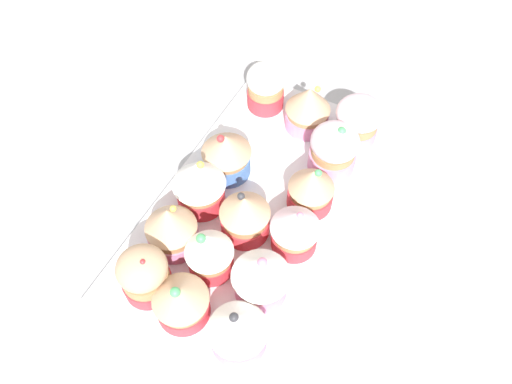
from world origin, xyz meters
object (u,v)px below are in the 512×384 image
cupcake_12 (199,183)px  cupcake_6 (181,300)px  cupcake_1 (261,275)px  cupcake_11 (171,227)px  baking_tray (256,208)px  cupcake_2 (295,228)px  cupcake_5 (358,120)px  cupcake_3 (311,188)px  cupcake_9 (311,108)px  cupcake_8 (245,215)px  cupcake_10 (144,274)px  cupcake_14 (266,86)px  cupcake_4 (334,149)px  napkin (295,45)px  cupcake_0 (238,329)px  cupcake_7 (209,252)px  cupcake_13 (227,154)px

cupcake_12 → cupcake_6: bearing=-156.7°
cupcake_1 → cupcake_11: bearing=86.6°
baking_tray → cupcake_6: bearing=178.1°
cupcake_2 → cupcake_5: size_ratio=1.07×
cupcake_1 → cupcake_2: bearing=-5.8°
cupcake_1 → cupcake_3: size_ratio=1.15×
cupcake_6 → cupcake_9: cupcake_9 is taller
cupcake_8 → cupcake_12: 6.94cm
cupcake_12 → cupcake_10: bearing=-176.8°
cupcake_14 → cupcake_4: bearing=-115.0°
cupcake_6 → cupcake_12: bearing=23.3°
cupcake_9 → cupcake_12: 19.31cm
cupcake_4 → cupcake_9: size_ratio=1.02×
cupcake_4 → napkin: 26.17cm
cupcake_1 → cupcake_8: bearing=40.7°
cupcake_0 → cupcake_3: 19.78cm
cupcake_5 → cupcake_11: 28.91cm
cupcake_11 → cupcake_12: cupcake_12 is taller
cupcake_9 → cupcake_6: bearing=178.3°
cupcake_14 → napkin: bearing=8.1°
cupcake_3 → cupcake_14: 18.04cm
cupcake_8 → cupcake_11: size_ratio=0.98×
cupcake_4 → cupcake_14: size_ratio=1.04×
cupcake_4 → cupcake_14: cupcake_4 is taller
cupcake_5 → napkin: (14.67, 15.95, -4.43)cm
baking_tray → cupcake_7: size_ratio=5.50×
cupcake_9 → cupcake_10: (-30.92, 5.96, -0.13)cm
cupcake_3 → cupcake_10: bearing=149.2°
cupcake_1 → cupcake_13: cupcake_1 is taller
cupcake_4 → napkin: (20.96, 15.01, -4.52)cm
cupcake_11 → napkin: 40.79cm
cupcake_5 → cupcake_11: bearing=153.0°
cupcake_13 → cupcake_14: size_ratio=1.00×
baking_tray → cupcake_12: cupcake_12 is taller
cupcake_0 → cupcake_6: size_ratio=1.13×
cupcake_4 → cupcake_8: (-14.00, 5.41, -0.07)cm
cupcake_8 → napkin: (34.95, 9.60, -4.46)cm
cupcake_6 → cupcake_12: cupcake_12 is taller
cupcake_5 → cupcake_10: (-32.10, 12.46, -0.02)cm
cupcake_3 → cupcake_11: 17.57cm
cupcake_6 → cupcake_14: size_ratio=0.94×
cupcake_5 → cupcake_8: 21.25cm
cupcake_14 → cupcake_0: bearing=-157.5°
baking_tray → cupcake_0: 18.06cm
cupcake_3 → cupcake_7: size_ratio=0.92×
cupcake_3 → cupcake_13: cupcake_13 is taller
cupcake_0 → cupcake_11: (6.99, 12.71, -0.14)cm
cupcake_3 → cupcake_9: 13.01cm
baking_tray → cupcake_0: (-16.29, -6.47, 4.38)cm
cupcake_1 → cupcake_11: cupcake_1 is taller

